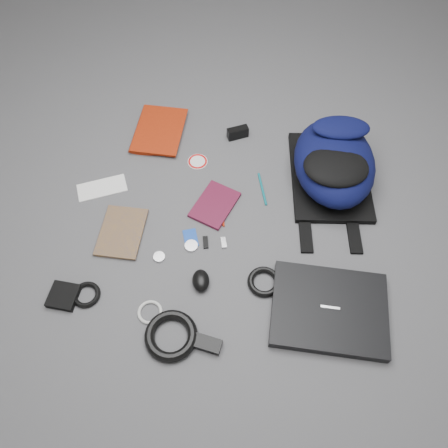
# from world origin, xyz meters

# --- Properties ---
(ground) EXTENTS (4.00, 4.00, 0.00)m
(ground) POSITION_xyz_m (0.00, 0.00, 0.00)
(ground) COLOR #4F4F51
(ground) RESTS_ON ground
(backpack) EXTENTS (0.38, 0.52, 0.20)m
(backpack) POSITION_xyz_m (0.40, 0.28, 0.10)
(backpack) COLOR black
(backpack) RESTS_ON ground
(laptop) EXTENTS (0.39, 0.31, 0.04)m
(laptop) POSITION_xyz_m (0.39, -0.30, 0.02)
(laptop) COLOR black
(laptop) RESTS_ON ground
(textbook_red) EXTENTS (0.21, 0.28, 0.03)m
(textbook_red) POSITION_xyz_m (-0.44, 0.45, 0.02)
(textbook_red) COLOR maroon
(textbook_red) RESTS_ON ground
(comic_book) EXTENTS (0.16, 0.22, 0.02)m
(comic_book) POSITION_xyz_m (-0.46, -0.07, 0.01)
(comic_book) COLOR #BF830D
(comic_book) RESTS_ON ground
(envelope) EXTENTS (0.21, 0.16, 0.00)m
(envelope) POSITION_xyz_m (-0.51, 0.13, 0.00)
(envelope) COLOR white
(envelope) RESTS_ON ground
(dvd_case) EXTENTS (0.20, 0.23, 0.02)m
(dvd_case) POSITION_xyz_m (-0.05, 0.09, 0.01)
(dvd_case) COLOR #420C1F
(dvd_case) RESTS_ON ground
(compact_camera) EXTENTS (0.10, 0.07, 0.05)m
(compact_camera) POSITION_xyz_m (0.01, 0.47, 0.03)
(compact_camera) COLOR black
(compact_camera) RESTS_ON ground
(sticker_disc) EXTENTS (0.10, 0.10, 0.00)m
(sticker_disc) POSITION_xyz_m (-0.15, 0.31, 0.00)
(sticker_disc) COLOR white
(sticker_disc) RESTS_ON ground
(pen_teal) EXTENTS (0.05, 0.15, 0.01)m
(pen_teal) POSITION_xyz_m (0.13, 0.19, 0.00)
(pen_teal) COLOR #0C6871
(pen_teal) RESTS_ON ground
(pen_red) EXTENTS (0.03, 0.14, 0.01)m
(pen_red) POSITION_xyz_m (-0.01, 0.07, 0.00)
(pen_red) COLOR #A9250D
(pen_red) RESTS_ON ground
(id_badge) EXTENTS (0.07, 0.09, 0.00)m
(id_badge) POSITION_xyz_m (-0.12, -0.07, 0.00)
(id_badge) COLOR #1643AC
(id_badge) RESTS_ON ground
(usb_black) EXTENTS (0.03, 0.05, 0.01)m
(usb_black) POSITION_xyz_m (-0.06, -0.08, 0.00)
(usb_black) COLOR black
(usb_black) RESTS_ON ground
(usb_silver) EXTENTS (0.03, 0.05, 0.01)m
(usb_silver) POSITION_xyz_m (0.01, -0.07, 0.00)
(usb_silver) COLOR #B2B2B4
(usb_silver) RESTS_ON ground
(mouse) EXTENTS (0.08, 0.10, 0.04)m
(mouse) POSITION_xyz_m (-0.05, -0.24, 0.02)
(mouse) COLOR black
(mouse) RESTS_ON ground
(headphone_left) EXTENTS (0.05, 0.05, 0.01)m
(headphone_left) POSITION_xyz_m (-0.22, -0.16, 0.01)
(headphone_left) COLOR silver
(headphone_left) RESTS_ON ground
(headphone_right) EXTENTS (0.06, 0.06, 0.01)m
(headphone_right) POSITION_xyz_m (-0.11, -0.10, 0.01)
(headphone_right) COLOR silver
(headphone_right) RESTS_ON ground
(cable_coil) EXTENTS (0.13, 0.13, 0.02)m
(cable_coil) POSITION_xyz_m (0.17, -0.22, 0.01)
(cable_coil) COLOR black
(cable_coil) RESTS_ON ground
(power_brick) EXTENTS (0.12, 0.07, 0.03)m
(power_brick) POSITION_xyz_m (-0.01, -0.46, 0.01)
(power_brick) COLOR black
(power_brick) RESTS_ON ground
(power_cord_coil) EXTENTS (0.19, 0.19, 0.03)m
(power_cord_coil) POSITION_xyz_m (-0.12, -0.45, 0.02)
(power_cord_coil) COLOR black
(power_cord_coil) RESTS_ON ground
(pouch) EXTENTS (0.10, 0.10, 0.02)m
(pouch) POSITION_xyz_m (-0.52, -0.35, 0.01)
(pouch) COLOR black
(pouch) RESTS_ON ground
(earbud_coil) EXTENTS (0.12, 0.12, 0.02)m
(earbud_coil) POSITION_xyz_m (-0.44, -0.34, 0.01)
(earbud_coil) COLOR black
(earbud_coil) RESTS_ON ground
(white_cable_coil) EXTENTS (0.09, 0.09, 0.01)m
(white_cable_coil) POSITION_xyz_m (-0.21, -0.37, 0.01)
(white_cable_coil) COLOR beige
(white_cable_coil) RESTS_ON ground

